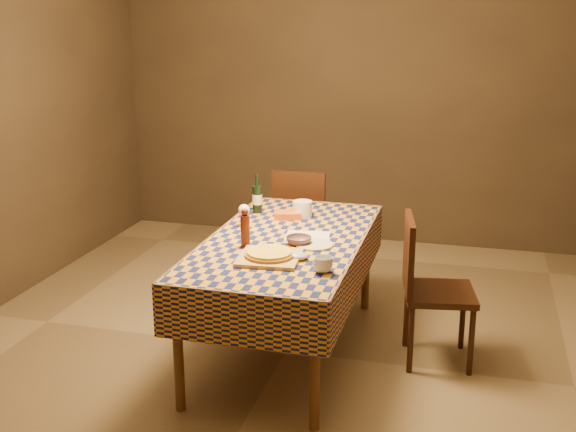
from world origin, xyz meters
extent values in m
plane|color=brown|center=(0.00, 0.00, 0.00)|extent=(5.00, 5.00, 0.00)
cube|color=#34271D|center=(0.00, 2.50, 1.35)|extent=(4.50, 0.10, 2.70)
cube|color=#34271D|center=(0.00, -2.50, 1.35)|extent=(4.50, 0.10, 2.70)
cylinder|color=brown|center=(-0.38, -0.83, 0.38)|extent=(0.06, 0.06, 0.75)
cylinder|color=brown|center=(0.38, -0.83, 0.38)|extent=(0.06, 0.06, 0.75)
cylinder|color=brown|center=(-0.38, 0.83, 0.38)|extent=(0.06, 0.06, 0.75)
cylinder|color=brown|center=(0.38, 0.83, 0.38)|extent=(0.06, 0.06, 0.75)
cube|color=brown|center=(0.00, 0.00, 0.74)|extent=(0.90, 1.80, 0.03)
cube|color=brown|center=(0.00, 0.00, 0.76)|extent=(0.92, 1.82, 0.02)
cube|color=brown|center=(0.00, -0.92, 0.62)|extent=(0.94, 0.01, 0.30)
cube|color=brown|center=(0.00, 0.92, 0.62)|extent=(0.94, 0.01, 0.30)
cube|color=brown|center=(-0.47, 0.00, 0.62)|extent=(0.01, 1.84, 0.30)
cube|color=brown|center=(0.47, 0.00, 0.62)|extent=(0.01, 1.84, 0.30)
cube|color=tan|center=(0.01, -0.40, 0.78)|extent=(0.37, 0.37, 0.02)
cylinder|color=#926318|center=(0.01, -0.40, 0.80)|extent=(0.33, 0.33, 0.02)
cylinder|color=gold|center=(0.01, -0.40, 0.81)|extent=(0.30, 0.30, 0.01)
cylinder|color=#521B13|center=(-0.19, -0.21, 0.87)|extent=(0.06, 0.06, 0.19)
sphere|color=#521B13|center=(-0.19, -0.21, 0.98)|extent=(0.04, 0.04, 0.04)
imported|color=#593F4B|center=(0.11, -0.09, 0.79)|extent=(0.17, 0.17, 0.05)
cylinder|color=silver|center=(-0.33, 0.17, 0.77)|extent=(0.08, 0.08, 0.00)
cylinder|color=silver|center=(-0.33, 0.17, 0.81)|extent=(0.01, 0.01, 0.07)
sphere|color=silver|center=(-0.33, 0.17, 0.88)|extent=(0.08, 0.08, 0.08)
ellipsoid|color=#3F0715|center=(-0.33, 0.17, 0.87)|extent=(0.05, 0.05, 0.03)
cylinder|color=black|center=(-0.35, 0.51, 0.87)|extent=(0.07, 0.07, 0.19)
cylinder|color=black|center=(-0.35, 0.51, 1.00)|extent=(0.03, 0.03, 0.08)
cylinder|color=beige|center=(-0.35, 0.51, 0.87)|extent=(0.08, 0.08, 0.07)
cylinder|color=silver|center=(-0.02, 0.49, 0.83)|extent=(0.17, 0.17, 0.11)
cube|color=#B04D17|center=(-0.10, 0.43, 0.79)|extent=(0.21, 0.17, 0.05)
cylinder|color=silver|center=(0.20, -0.10, 0.78)|extent=(0.26, 0.26, 0.01)
imported|color=silver|center=(0.35, -0.52, 0.81)|extent=(0.11, 0.11, 0.09)
cube|color=silver|center=(0.12, 0.08, 0.77)|extent=(0.30, 0.24, 0.00)
ellipsoid|color=#97A6C1|center=(0.15, -0.36, 0.79)|extent=(0.16, 0.13, 0.04)
cube|color=black|center=(-0.21, 1.35, 0.45)|extent=(0.43, 0.43, 0.04)
cube|color=black|center=(-0.21, 1.15, 0.70)|extent=(0.42, 0.04, 0.46)
cylinder|color=black|center=(-0.04, 1.53, 0.21)|extent=(0.04, 0.04, 0.43)
cylinder|color=black|center=(-0.40, 1.53, 0.21)|extent=(0.04, 0.04, 0.43)
cylinder|color=black|center=(-0.03, 1.17, 0.21)|extent=(0.04, 0.04, 0.43)
cylinder|color=black|center=(-0.39, 1.17, 0.21)|extent=(0.04, 0.04, 0.43)
cube|color=black|center=(0.95, 0.14, 0.45)|extent=(0.49, 0.49, 0.04)
cube|color=black|center=(0.75, 0.10, 0.70)|extent=(0.11, 0.42, 0.46)
cylinder|color=black|center=(1.15, -0.01, 0.21)|extent=(0.04, 0.04, 0.43)
cylinder|color=black|center=(1.09, 0.34, 0.21)|extent=(0.04, 0.04, 0.43)
cylinder|color=black|center=(0.80, -0.07, 0.21)|extent=(0.04, 0.04, 0.43)
cylinder|color=black|center=(0.74, 0.28, 0.21)|extent=(0.04, 0.04, 0.43)
camera|label=1|loc=(1.11, -4.10, 2.14)|focal=45.00mm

